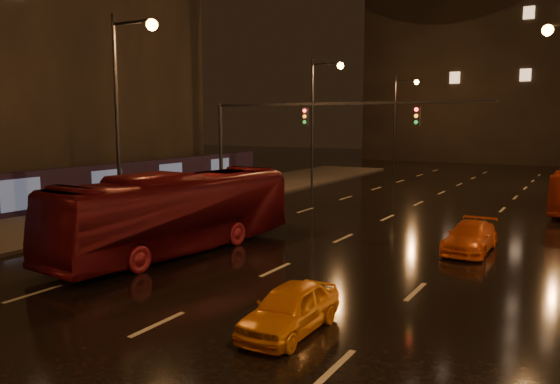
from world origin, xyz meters
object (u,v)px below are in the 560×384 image
taxi_far (470,237)px  pedestrian_c (75,205)px  taxi_near (290,309)px  bus_red (177,212)px

taxi_far → pedestrian_c: 18.90m
taxi_far → taxi_near: bearing=-100.4°
taxi_far → bus_red: bearing=-149.2°
taxi_near → pedestrian_c: pedestrian_c is taller
bus_red → pedestrian_c: size_ratio=6.77×
taxi_near → pedestrian_c: size_ratio=2.08×
bus_red → taxi_near: size_ratio=3.26×
taxi_near → taxi_far: taxi_near is taller
bus_red → taxi_near: bearing=-27.4°
taxi_near → taxi_far: 11.22m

